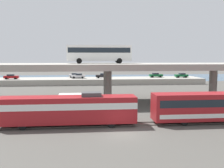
# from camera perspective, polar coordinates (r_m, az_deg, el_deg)

# --- Properties ---
(ground_plane) EXTENTS (260.00, 260.00, 0.00)m
(ground_plane) POSITION_cam_1_polar(r_m,az_deg,el_deg) (29.45, 2.29, -10.87)
(ground_plane) COLOR #4C4944
(rail_strip_near) EXTENTS (110.00, 0.12, 0.12)m
(rail_strip_near) POSITION_cam_1_polar(r_m,az_deg,el_deg) (32.52, 1.49, -9.13)
(rail_strip_near) COLOR #59544C
(rail_strip_near) RESTS_ON ground_plane
(rail_strip_far) EXTENTS (110.00, 0.12, 0.12)m
(rail_strip_far) POSITION_cam_1_polar(r_m,az_deg,el_deg) (33.99, 1.17, -8.46)
(rail_strip_far) COLOR #59544C
(rail_strip_far) RESTS_ON ground_plane
(train_locomotive) EXTENTS (17.78, 3.04, 4.18)m
(train_locomotive) POSITION_cam_1_polar(r_m,az_deg,el_deg) (32.69, -10.97, -5.32)
(train_locomotive) COLOR maroon
(train_locomotive) RESTS_ON ground_plane
(highway_overpass) EXTENTS (96.00, 12.38, 7.27)m
(highway_overpass) POSITION_cam_1_polar(r_m,az_deg,el_deg) (48.12, -0.97, 3.60)
(highway_overpass) COLOR #9E998E
(highway_overpass) RESTS_ON ground_plane
(transit_bus_on_overpass) EXTENTS (12.00, 2.68, 3.40)m
(transit_bus_on_overpass) POSITION_cam_1_polar(r_m,az_deg,el_deg) (49.65, -2.81, 6.88)
(transit_bus_on_overpass) COLOR silver
(transit_bus_on_overpass) RESTS_ON highway_overpass
(service_truck_west) EXTENTS (6.80, 2.46, 3.04)m
(service_truck_west) POSITION_cam_1_polar(r_m,az_deg,el_deg) (39.38, -9.41, -4.20)
(service_truck_west) COLOR #0C4C26
(service_truck_west) RESTS_ON ground_plane
(pier_parking_lot) EXTENTS (65.82, 11.11, 1.79)m
(pier_parking_lot) POSITION_cam_1_polar(r_m,az_deg,el_deg) (83.36, -2.92, 0.69)
(pier_parking_lot) COLOR #9E998E
(pier_parking_lot) RESTS_ON ground_plane
(parked_car_0) EXTENTS (4.33, 1.96, 1.50)m
(parked_car_0) POSITION_cam_1_polar(r_m,az_deg,el_deg) (83.37, -2.05, 1.84)
(parked_car_0) COLOR black
(parked_car_0) RESTS_ON pier_parking_lot
(parked_car_1) EXTENTS (4.20, 1.91, 1.50)m
(parked_car_1) POSITION_cam_1_polar(r_m,az_deg,el_deg) (84.59, -21.13, 1.51)
(parked_car_1) COLOR maroon
(parked_car_1) RESTS_ON pier_parking_lot
(parked_car_2) EXTENTS (4.31, 1.88, 1.50)m
(parked_car_2) POSITION_cam_1_polar(r_m,az_deg,el_deg) (87.06, 9.54, 1.94)
(parked_car_2) COLOR #0C4C26
(parked_car_2) RESTS_ON pier_parking_lot
(parked_car_3) EXTENTS (4.35, 1.99, 1.50)m
(parked_car_3) POSITION_cam_1_polar(r_m,az_deg,el_deg) (82.77, -7.34, 1.77)
(parked_car_3) COLOR #B7B7BC
(parked_car_3) RESTS_ON pier_parking_lot
(parked_car_4) EXTENTS (4.11, 1.88, 1.50)m
(parked_car_4) POSITION_cam_1_polar(r_m,az_deg,el_deg) (87.97, 14.91, 1.86)
(parked_car_4) COLOR #0C4C26
(parked_car_4) RESTS_ON pier_parking_lot
(parked_car_5) EXTENTS (4.02, 1.91, 1.50)m
(parked_car_5) POSITION_cam_1_polar(r_m,az_deg,el_deg) (85.23, -8.05, 1.88)
(parked_car_5) COLOR #B7B7BC
(parked_car_5) RESTS_ON pier_parking_lot
(harbor_water) EXTENTS (140.00, 36.00, 0.01)m
(harbor_water) POSITION_cam_1_polar(r_m,az_deg,el_deg) (106.33, -3.51, 1.34)
(harbor_water) COLOR #2D5170
(harbor_water) RESTS_ON ground_plane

